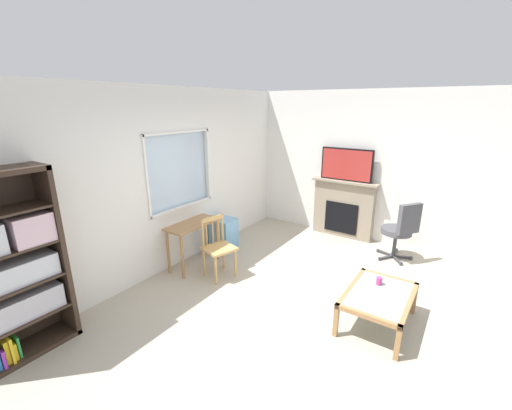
{
  "coord_description": "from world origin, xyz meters",
  "views": [
    {
      "loc": [
        -3.24,
        -1.5,
        2.46
      ],
      "look_at": [
        0.28,
        0.88,
        1.15
      ],
      "focal_mm": 22.96,
      "sensor_mm": 36.0,
      "label": 1
    }
  ],
  "objects_px": {
    "desk_under_window": "(193,231)",
    "tv": "(347,165)",
    "plastic_drawer_unit": "(224,233)",
    "office_chair": "(401,228)",
    "bookshelf": "(11,271)",
    "coffee_table": "(379,297)",
    "fireplace": "(343,208)",
    "sippy_cup": "(379,281)",
    "wooden_chair": "(218,247)"
  },
  "relations": [
    {
      "from": "desk_under_window",
      "to": "tv",
      "type": "bearing_deg",
      "value": -30.75
    },
    {
      "from": "plastic_drawer_unit",
      "to": "office_chair",
      "type": "height_order",
      "value": "office_chair"
    },
    {
      "from": "bookshelf",
      "to": "coffee_table",
      "type": "bearing_deg",
      "value": -49.45
    },
    {
      "from": "fireplace",
      "to": "office_chair",
      "type": "height_order",
      "value": "fireplace"
    },
    {
      "from": "plastic_drawer_unit",
      "to": "sippy_cup",
      "type": "relative_size",
      "value": 6.07
    },
    {
      "from": "wooden_chair",
      "to": "tv",
      "type": "bearing_deg",
      "value": -21.12
    },
    {
      "from": "wooden_chair",
      "to": "tv",
      "type": "distance_m",
      "value": 2.87
    },
    {
      "from": "plastic_drawer_unit",
      "to": "sippy_cup",
      "type": "bearing_deg",
      "value": -99.34
    },
    {
      "from": "desk_under_window",
      "to": "sippy_cup",
      "type": "xyz_separation_m",
      "value": [
        0.34,
        -2.72,
        -0.14
      ]
    },
    {
      "from": "wooden_chair",
      "to": "coffee_table",
      "type": "relative_size",
      "value": 0.91
    },
    {
      "from": "sippy_cup",
      "to": "office_chair",
      "type": "bearing_deg",
      "value": 3.3
    },
    {
      "from": "bookshelf",
      "to": "sippy_cup",
      "type": "bearing_deg",
      "value": -46.7
    },
    {
      "from": "coffee_table",
      "to": "sippy_cup",
      "type": "distance_m",
      "value": 0.23
    },
    {
      "from": "office_chair",
      "to": "fireplace",
      "type": "bearing_deg",
      "value": 66.12
    },
    {
      "from": "bookshelf",
      "to": "office_chair",
      "type": "distance_m",
      "value": 5.16
    },
    {
      "from": "plastic_drawer_unit",
      "to": "bookshelf",
      "type": "bearing_deg",
      "value": 178.91
    },
    {
      "from": "bookshelf",
      "to": "plastic_drawer_unit",
      "type": "height_order",
      "value": "bookshelf"
    },
    {
      "from": "desk_under_window",
      "to": "office_chair",
      "type": "relative_size",
      "value": 0.87
    },
    {
      "from": "desk_under_window",
      "to": "tv",
      "type": "height_order",
      "value": "tv"
    },
    {
      "from": "tv",
      "to": "plastic_drawer_unit",
      "type": "bearing_deg",
      "value": 138.04
    },
    {
      "from": "desk_under_window",
      "to": "coffee_table",
      "type": "xyz_separation_m",
      "value": [
        0.14,
        -2.78,
        -0.24
      ]
    },
    {
      "from": "desk_under_window",
      "to": "sippy_cup",
      "type": "relative_size",
      "value": 9.7
    },
    {
      "from": "tv",
      "to": "office_chair",
      "type": "relative_size",
      "value": 0.95
    },
    {
      "from": "office_chair",
      "to": "coffee_table",
      "type": "height_order",
      "value": "office_chair"
    },
    {
      "from": "coffee_table",
      "to": "plastic_drawer_unit",
      "type": "bearing_deg",
      "value": 76.98
    },
    {
      "from": "tv",
      "to": "fireplace",
      "type": "bearing_deg",
      "value": -0.0
    },
    {
      "from": "desk_under_window",
      "to": "office_chair",
      "type": "xyz_separation_m",
      "value": [
        2.02,
        -2.63,
        -0.03
      ]
    },
    {
      "from": "office_chair",
      "to": "sippy_cup",
      "type": "xyz_separation_m",
      "value": [
        -1.68,
        -0.1,
        -0.11
      ]
    },
    {
      "from": "tv",
      "to": "sippy_cup",
      "type": "distance_m",
      "value": 2.67
    },
    {
      "from": "office_chair",
      "to": "sippy_cup",
      "type": "distance_m",
      "value": 1.69
    },
    {
      "from": "fireplace",
      "to": "tv",
      "type": "relative_size",
      "value": 1.29
    },
    {
      "from": "bookshelf",
      "to": "office_chair",
      "type": "relative_size",
      "value": 1.91
    },
    {
      "from": "wooden_chair",
      "to": "fireplace",
      "type": "bearing_deg",
      "value": -20.98
    },
    {
      "from": "wooden_chair",
      "to": "coffee_table",
      "type": "height_order",
      "value": "wooden_chair"
    },
    {
      "from": "coffee_table",
      "to": "sippy_cup",
      "type": "bearing_deg",
      "value": 15.84
    },
    {
      "from": "tv",
      "to": "coffee_table",
      "type": "bearing_deg",
      "value": -151.43
    },
    {
      "from": "office_chair",
      "to": "tv",
      "type": "bearing_deg",
      "value": 66.89
    },
    {
      "from": "coffee_table",
      "to": "bookshelf",
      "type": "bearing_deg",
      "value": 130.55
    },
    {
      "from": "fireplace",
      "to": "wooden_chair",
      "type": "bearing_deg",
      "value": 159.02
    },
    {
      "from": "bookshelf",
      "to": "wooden_chair",
      "type": "bearing_deg",
      "value": -15.11
    },
    {
      "from": "desk_under_window",
      "to": "coffee_table",
      "type": "distance_m",
      "value": 2.79
    },
    {
      "from": "tv",
      "to": "office_chair",
      "type": "height_order",
      "value": "tv"
    },
    {
      "from": "desk_under_window",
      "to": "tv",
      "type": "relative_size",
      "value": 0.92
    },
    {
      "from": "office_chair",
      "to": "sippy_cup",
      "type": "height_order",
      "value": "office_chair"
    },
    {
      "from": "wooden_chair",
      "to": "sippy_cup",
      "type": "distance_m",
      "value": 2.24
    },
    {
      "from": "bookshelf",
      "to": "wooden_chair",
      "type": "distance_m",
      "value": 2.44
    },
    {
      "from": "plastic_drawer_unit",
      "to": "office_chair",
      "type": "xyz_separation_m",
      "value": [
        1.23,
        -2.68,
        0.28
      ]
    },
    {
      "from": "tv",
      "to": "desk_under_window",
      "type": "bearing_deg",
      "value": 149.25
    },
    {
      "from": "plastic_drawer_unit",
      "to": "tv",
      "type": "distance_m",
      "value": 2.57
    },
    {
      "from": "bookshelf",
      "to": "wooden_chair",
      "type": "height_order",
      "value": "bookshelf"
    }
  ]
}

